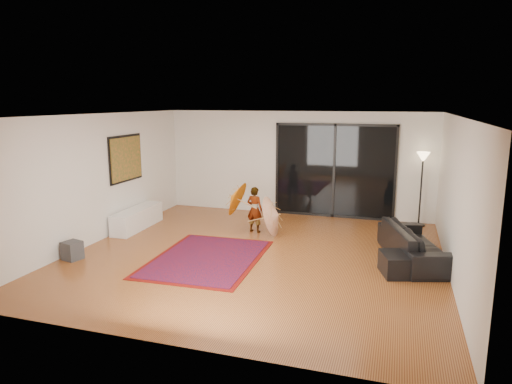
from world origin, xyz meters
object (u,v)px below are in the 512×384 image
at_px(sofa, 416,244).
at_px(child, 255,209).
at_px(ottoman, 401,264).
at_px(media_console, 137,218).

height_order(sofa, child, child).
distance_m(sofa, ottoman, 0.89).
height_order(sofa, ottoman, sofa).
bearing_deg(sofa, media_console, 69.29).
xyz_separation_m(media_console, ottoman, (5.95, -1.21, -0.05)).
bearing_deg(ottoman, media_console, 168.54).
xyz_separation_m(media_console, child, (2.74, 0.54, 0.29)).
relative_size(sofa, ottoman, 3.39).
bearing_deg(sofa, ottoman, 146.27).
height_order(media_console, child, child).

